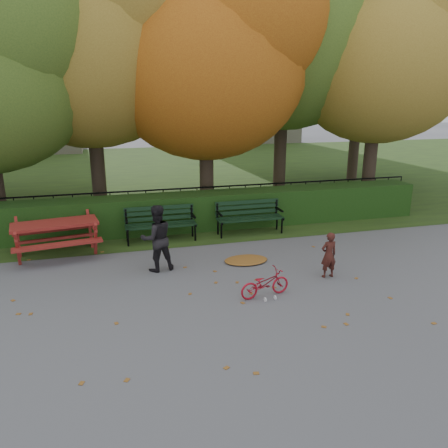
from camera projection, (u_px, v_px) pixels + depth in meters
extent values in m
plane|color=slate|center=(255.00, 295.00, 8.25)|extent=(90.00, 90.00, 0.00)
plane|color=#223315|center=(161.00, 173.00, 21.21)|extent=(90.00, 90.00, 0.00)
cube|color=tan|center=(237.00, 64.00, 34.48)|extent=(9.00, 6.00, 12.00)
cube|color=black|center=(203.00, 211.00, 12.28)|extent=(13.00, 0.90, 1.00)
cube|color=black|center=(197.00, 218.00, 13.14)|extent=(14.00, 0.04, 0.04)
cube|color=black|center=(197.00, 188.00, 12.87)|extent=(14.00, 0.04, 0.04)
cylinder|color=black|center=(93.00, 211.00, 12.27)|extent=(0.03, 0.03, 1.00)
cylinder|color=black|center=(197.00, 204.00, 13.02)|extent=(0.03, 0.03, 1.00)
cylinder|color=black|center=(290.00, 198.00, 13.77)|extent=(0.03, 0.03, 1.00)
cylinder|color=black|center=(387.00, 192.00, 14.64)|extent=(0.03, 0.03, 1.00)
sphere|color=#3C591D|center=(8.00, 18.00, 10.32)|extent=(4.20, 4.20, 4.20)
cylinder|color=black|center=(98.00, 164.00, 13.59)|extent=(0.44, 0.44, 3.15)
ellipsoid|color=olive|center=(88.00, 47.00, 12.63)|extent=(6.40, 6.40, 5.76)
cylinder|color=black|center=(207.00, 169.00, 13.72)|extent=(0.44, 0.44, 2.80)
ellipsoid|color=#963F0F|center=(205.00, 68.00, 12.87)|extent=(6.00, 6.00, 5.40)
sphere|color=#963F0F|center=(248.00, 15.00, 12.06)|extent=(4.50, 4.50, 4.50)
cylinder|color=black|center=(280.00, 150.00, 15.57)|extent=(0.44, 0.44, 3.50)
ellipsoid|color=#3C591D|center=(284.00, 36.00, 14.51)|extent=(6.80, 6.80, 6.12)
cylinder|color=black|center=(370.00, 160.00, 14.93)|extent=(0.44, 0.44, 2.97)
ellipsoid|color=olive|center=(379.00, 61.00, 14.03)|extent=(5.80, 5.80, 5.22)
sphere|color=olive|center=(427.00, 14.00, 13.24)|extent=(4.35, 4.35, 4.35)
cylinder|color=black|center=(354.00, 144.00, 19.06)|extent=(0.44, 0.44, 3.15)
ellipsoid|color=#3C591D|center=(361.00, 62.00, 18.11)|extent=(6.00, 6.00, 5.40)
sphere|color=#3C591D|center=(398.00, 25.00, 17.29)|extent=(4.50, 4.50, 4.50)
cube|color=black|center=(162.00, 227.00, 10.97)|extent=(1.80, 0.12, 0.04)
cube|color=black|center=(161.00, 225.00, 11.13)|extent=(1.80, 0.12, 0.04)
cube|color=black|center=(160.00, 223.00, 11.30)|extent=(1.80, 0.12, 0.04)
cube|color=black|center=(159.00, 218.00, 11.35)|extent=(1.80, 0.05, 0.10)
cube|color=black|center=(159.00, 213.00, 11.31)|extent=(1.80, 0.05, 0.10)
cube|color=black|center=(159.00, 208.00, 11.27)|extent=(1.80, 0.05, 0.10)
cube|color=black|center=(127.00, 228.00, 10.93)|extent=(0.05, 0.55, 0.06)
cube|color=black|center=(126.00, 217.00, 11.11)|extent=(0.05, 0.05, 0.41)
cylinder|color=black|center=(128.00, 238.00, 10.82)|extent=(0.05, 0.05, 0.44)
cylinder|color=black|center=(127.00, 234.00, 11.15)|extent=(0.05, 0.05, 0.44)
cube|color=black|center=(127.00, 220.00, 10.89)|extent=(0.05, 0.45, 0.04)
cube|color=black|center=(194.00, 223.00, 11.35)|extent=(0.05, 0.55, 0.06)
cube|color=black|center=(191.00, 212.00, 11.54)|extent=(0.05, 0.05, 0.41)
cylinder|color=black|center=(195.00, 233.00, 11.24)|extent=(0.05, 0.05, 0.44)
cylinder|color=black|center=(192.00, 229.00, 11.58)|extent=(0.05, 0.05, 0.44)
cube|color=black|center=(193.00, 216.00, 11.31)|extent=(0.05, 0.45, 0.04)
cube|color=black|center=(252.00, 220.00, 11.57)|extent=(1.80, 0.12, 0.04)
cube|color=black|center=(250.00, 218.00, 11.73)|extent=(1.80, 0.12, 0.04)
cube|color=black|center=(248.00, 217.00, 11.90)|extent=(1.80, 0.12, 0.04)
cube|color=black|center=(247.00, 212.00, 11.95)|extent=(1.80, 0.05, 0.10)
cube|color=black|center=(247.00, 207.00, 11.91)|extent=(1.80, 0.05, 0.10)
cube|color=black|center=(247.00, 202.00, 11.87)|extent=(1.80, 0.05, 0.10)
cube|color=black|center=(220.00, 221.00, 11.53)|extent=(0.05, 0.55, 0.06)
cube|color=black|center=(217.00, 211.00, 11.71)|extent=(0.05, 0.05, 0.41)
cylinder|color=black|center=(221.00, 231.00, 11.42)|extent=(0.05, 0.05, 0.44)
cylinder|color=black|center=(218.00, 227.00, 11.75)|extent=(0.05, 0.05, 0.44)
cube|color=black|center=(219.00, 214.00, 11.49)|extent=(0.05, 0.45, 0.04)
cube|color=black|center=(280.00, 217.00, 11.95)|extent=(0.05, 0.55, 0.06)
cube|color=black|center=(276.00, 207.00, 12.14)|extent=(0.05, 0.05, 0.41)
cylinder|color=black|center=(282.00, 226.00, 11.84)|extent=(0.05, 0.05, 0.44)
cylinder|color=black|center=(277.00, 222.00, 12.18)|extent=(0.05, 0.05, 0.44)
cube|color=black|center=(280.00, 210.00, 11.91)|extent=(0.05, 0.45, 0.04)
cube|color=maroon|center=(55.00, 224.00, 10.05)|extent=(1.99, 1.07, 0.06)
cube|color=maroon|center=(58.00, 245.00, 9.59)|extent=(1.91, 0.56, 0.05)
cube|color=maroon|center=(54.00, 229.00, 10.69)|extent=(1.91, 0.56, 0.05)
cube|color=maroon|center=(18.00, 250.00, 9.41)|extent=(0.15, 0.55, 0.92)
cube|color=maroon|center=(18.00, 237.00, 10.24)|extent=(0.15, 0.55, 0.92)
cube|color=maroon|center=(16.00, 232.00, 9.75)|extent=(0.28, 1.41, 0.06)
cube|color=maroon|center=(96.00, 240.00, 10.06)|extent=(0.15, 0.55, 0.92)
cube|color=maroon|center=(90.00, 229.00, 10.88)|extent=(0.15, 0.55, 0.92)
cube|color=maroon|center=(92.00, 223.00, 10.39)|extent=(0.28, 1.41, 0.06)
cube|color=maroon|center=(56.00, 238.00, 10.15)|extent=(1.67, 0.33, 0.06)
ellipsoid|color=brown|center=(246.00, 260.00, 9.89)|extent=(1.18, 1.00, 0.07)
imported|color=#401A14|center=(329.00, 255.00, 8.92)|extent=(0.37, 0.25, 0.97)
imported|color=black|center=(157.00, 238.00, 9.22)|extent=(0.79, 0.66, 1.44)
imported|color=#A40F1E|center=(265.00, 283.00, 8.11)|extent=(1.05, 0.52, 0.53)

